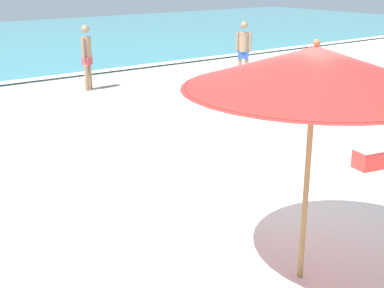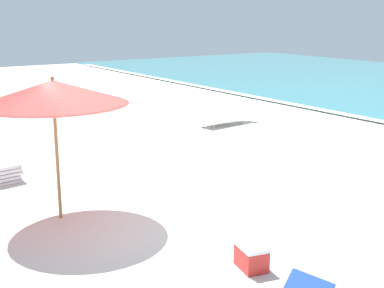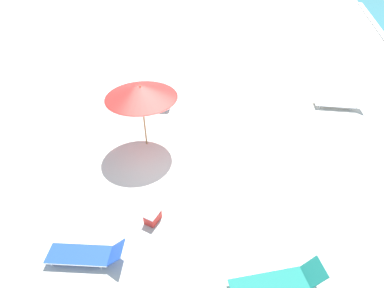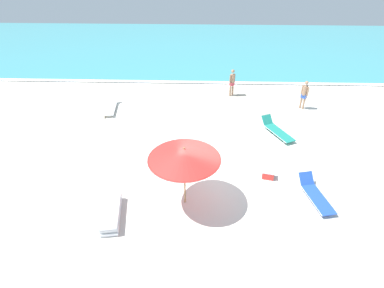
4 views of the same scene
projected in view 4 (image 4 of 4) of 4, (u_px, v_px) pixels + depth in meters
The scene contains 10 objects.
ground_plane at pixel (211, 187), 12.44m from camera, with size 60.00×60.00×0.16m.
ocean_water at pixel (207, 46), 29.41m from camera, with size 60.00×19.17×0.07m.
beach_umbrella at pixel (184, 154), 10.33m from camera, with size 2.59×2.59×2.56m.
lounger_stack at pixel (111, 213), 10.83m from camera, with size 0.90×1.97×0.41m.
sun_lounger_under_umbrella at pixel (110, 106), 17.99m from camera, with size 0.87×2.18×0.62m.
sun_lounger_beside_umbrella at pixel (315, 194), 11.62m from camera, with size 1.01×2.13×0.57m.
sun_lounger_near_water_left at pixel (277, 130), 15.68m from camera, with size 1.52×2.31×0.60m.
beachgoer_wading_adult at pixel (232, 81), 19.28m from camera, with size 0.38×0.32×1.76m.
beachgoer_shoreline_child at pixel (304, 93), 17.68m from camera, with size 0.34×0.35×1.76m.
cooler_box at pixel (268, 174), 12.69m from camera, with size 0.57×0.46×0.37m.
Camera 4 is at (-0.46, -9.39, 8.29)m, focal length 28.00 mm.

